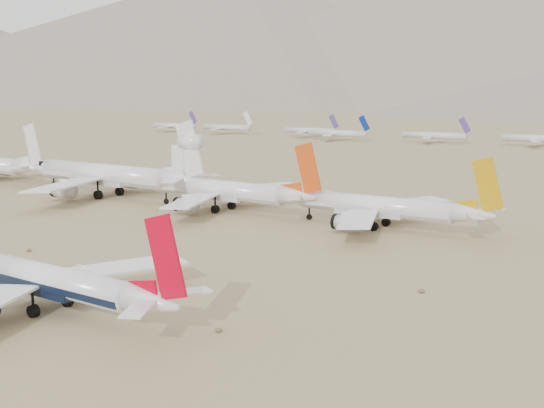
# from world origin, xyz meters

# --- Properties ---
(ground) EXTENTS (7000.00, 7000.00, 0.00)m
(ground) POSITION_xyz_m (0.00, 0.00, 0.00)
(ground) COLOR #8E7952
(ground) RESTS_ON ground
(main_airliner) EXTENTS (43.49, 42.48, 15.35)m
(main_airliner) POSITION_xyz_m (2.01, -5.05, 4.22)
(main_airliner) COLOR white
(main_airliner) RESTS_ON ground
(row2_gold_tail) EXTENTS (46.25, 45.23, 16.47)m
(row2_gold_tail) POSITION_xyz_m (13.13, 69.94, 4.60)
(row2_gold_tail) COLOR white
(row2_gold_tail) RESTS_ON ground
(row2_orange_tail) EXTENTS (49.84, 48.76, 17.78)m
(row2_orange_tail) POSITION_xyz_m (-27.28, 67.50, 4.99)
(row2_orange_tail) COLOR white
(row2_orange_tail) RESTS_ON ground
(row2_white_trijet) EXTENTS (61.71, 60.31, 21.87)m
(row2_white_trijet) POSITION_xyz_m (-65.94, 66.73, 6.33)
(row2_white_trijet) COLOR white
(row2_white_trijet) RESTS_ON ground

